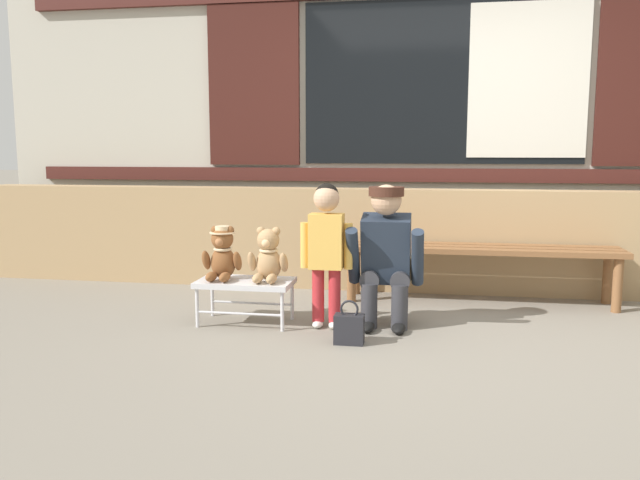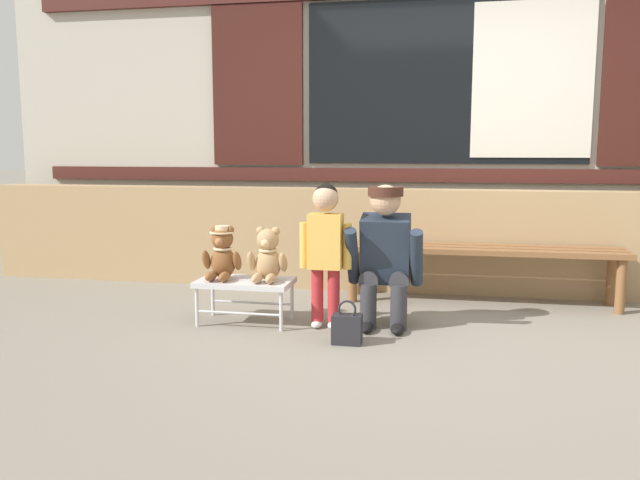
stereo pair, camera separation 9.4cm
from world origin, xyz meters
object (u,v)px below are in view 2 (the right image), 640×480
at_px(small_display_bench, 245,285).
at_px(teddy_bear_with_hat, 222,254).
at_px(handbag_on_ground, 347,328).
at_px(wooden_bench_long, 481,255).
at_px(teddy_bear_plain, 268,257).
at_px(child_standing, 326,239).
at_px(adult_crouching, 387,255).

distance_m(small_display_bench, teddy_bear_with_hat, 0.26).
bearing_deg(handbag_on_ground, wooden_bench_long, 55.58).
xyz_separation_m(wooden_bench_long, teddy_bear_plain, (-1.44, -0.89, 0.09)).
bearing_deg(child_standing, adult_crouching, 16.22).
height_order(small_display_bench, adult_crouching, adult_crouching).
relative_size(small_display_bench, adult_crouching, 0.67).
relative_size(teddy_bear_with_hat, teddy_bear_plain, 1.00).
relative_size(wooden_bench_long, teddy_bear_plain, 5.78).
distance_m(teddy_bear_plain, handbag_on_ground, 0.78).
height_order(wooden_bench_long, small_display_bench, wooden_bench_long).
distance_m(adult_crouching, handbag_on_ground, 0.62).
bearing_deg(small_display_bench, adult_crouching, 6.47).
xyz_separation_m(child_standing, handbag_on_ground, (0.20, -0.33, -0.50)).
relative_size(wooden_bench_long, adult_crouching, 2.21).
distance_m(small_display_bench, adult_crouching, 0.98).
relative_size(wooden_bench_long, teddy_bear_with_hat, 5.78).
bearing_deg(adult_crouching, handbag_on_ground, -113.47).
distance_m(child_standing, adult_crouching, 0.42).
bearing_deg(handbag_on_ground, teddy_bear_plain, 150.05).
bearing_deg(wooden_bench_long, teddy_bear_with_hat, -153.11).
relative_size(teddy_bear_plain, adult_crouching, 0.38).
bearing_deg(adult_crouching, child_standing, -163.78).
bearing_deg(adult_crouching, small_display_bench, -173.53).
relative_size(child_standing, adult_crouching, 1.01).
bearing_deg(adult_crouching, teddy_bear_plain, -172.33).
relative_size(small_display_bench, handbag_on_ground, 2.35).
height_order(teddy_bear_with_hat, handbag_on_ground, teddy_bear_with_hat).
distance_m(teddy_bear_with_hat, handbag_on_ground, 1.05).
bearing_deg(teddy_bear_plain, wooden_bench_long, 31.82).
height_order(small_display_bench, child_standing, child_standing).
bearing_deg(small_display_bench, wooden_bench_long, 29.22).
relative_size(teddy_bear_plain, child_standing, 0.38).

